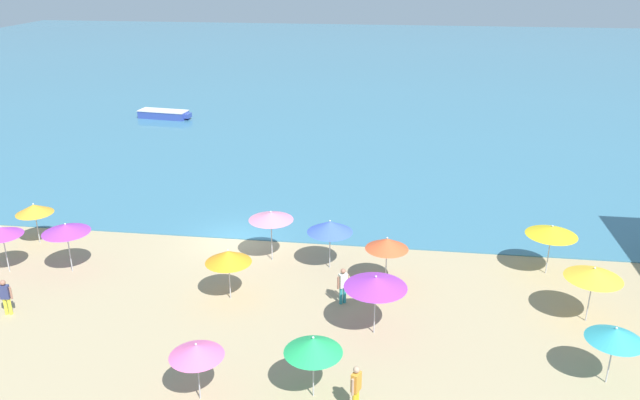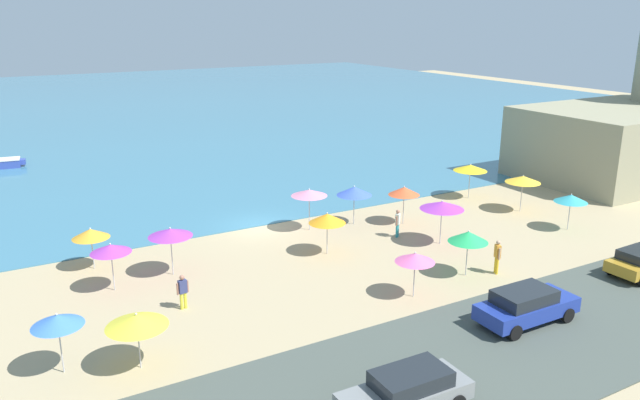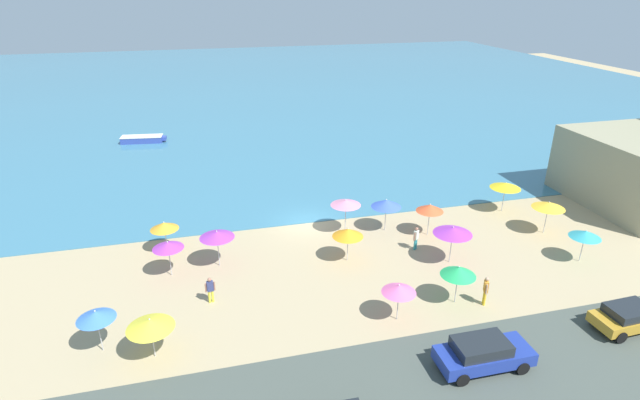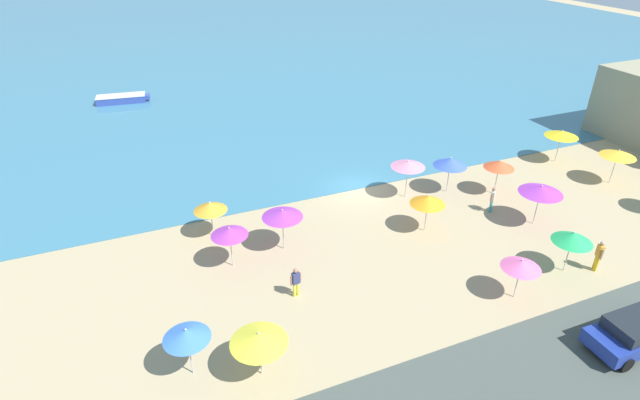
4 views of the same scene
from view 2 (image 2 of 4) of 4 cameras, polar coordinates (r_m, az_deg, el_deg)
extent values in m
plane|color=tan|center=(38.27, -5.53, -2.42)|extent=(160.00, 160.00, 0.00)
cube|color=teal|center=(90.15, -20.30, 7.73)|extent=(150.00, 110.00, 0.05)
cube|color=#444D46|center=(24.44, 12.81, -14.40)|extent=(80.00, 8.00, 0.06)
cylinder|color=#B2B2B7|center=(38.65, 7.63, -0.81)|extent=(0.05, 0.05, 1.91)
cone|color=#E4572D|center=(38.33, 7.70, 0.83)|extent=(1.92, 1.92, 0.49)
sphere|color=silver|center=(38.25, 7.71, 1.23)|extent=(0.08, 0.08, 0.08)
cylinder|color=#B2B2B7|center=(28.95, 8.60, -7.13)|extent=(0.05, 0.05, 1.76)
cone|color=pink|center=(28.55, 8.69, -5.22)|extent=(1.83, 1.83, 0.41)
sphere|color=silver|center=(28.46, 8.71, -4.78)|extent=(0.08, 0.08, 0.08)
cylinder|color=#B2B2B7|center=(33.70, -20.06, -4.56)|extent=(0.05, 0.05, 1.70)
cone|color=gold|center=(33.35, -20.24, -2.89)|extent=(1.86, 1.86, 0.48)
sphere|color=silver|center=(33.27, -20.29, -2.45)|extent=(0.08, 0.08, 0.08)
cylinder|color=#B2B2B7|center=(38.27, 3.12, -0.86)|extent=(0.05, 0.05, 1.91)
cone|color=blue|center=(37.93, 3.14, 0.83)|extent=(2.15, 2.15, 0.53)
sphere|color=silver|center=(37.85, 3.15, 1.27)|extent=(0.08, 0.08, 0.08)
cylinder|color=#B2B2B7|center=(31.68, 13.26, -5.20)|extent=(0.05, 0.05, 1.82)
cone|color=#24B05B|center=(31.29, 13.40, -3.28)|extent=(1.96, 1.96, 0.53)
sphere|color=silver|center=(31.19, 13.44, -2.77)|extent=(0.08, 0.08, 0.08)
cylinder|color=#B2B2B7|center=(33.55, 0.65, -3.49)|extent=(0.05, 0.05, 1.81)
cone|color=orange|center=(33.18, 0.66, -1.68)|extent=(1.99, 1.99, 0.53)
sphere|color=silver|center=(33.09, 0.66, -1.20)|extent=(0.08, 0.08, 0.08)
cylinder|color=#B2B2B7|center=(44.93, 13.49, 1.44)|extent=(0.05, 0.05, 2.02)
cone|color=gold|center=(44.65, 13.59, 2.88)|extent=(2.33, 2.33, 0.42)
sphere|color=silver|center=(44.59, 13.61, 3.18)|extent=(0.08, 0.08, 0.08)
cylinder|color=#B2B2B7|center=(35.62, 10.99, -2.34)|extent=(0.05, 0.05, 2.10)
cone|color=purple|center=(35.25, 11.09, -0.47)|extent=(2.46, 2.46, 0.43)
sphere|color=silver|center=(35.18, 11.12, -0.09)|extent=(0.08, 0.08, 0.08)
cylinder|color=#B2B2B7|center=(42.80, 17.93, 0.31)|extent=(0.05, 0.05, 2.01)
cone|color=yellow|center=(42.50, 18.07, 1.82)|extent=(2.27, 2.27, 0.43)
sphere|color=silver|center=(42.44, 18.10, 2.14)|extent=(0.08, 0.08, 0.08)
cylinder|color=#B2B2B7|center=(24.76, -22.60, -12.43)|extent=(0.05, 0.05, 1.93)
cone|color=#3C73CE|center=(24.26, -22.90, -10.10)|extent=(1.83, 1.83, 0.42)
sphere|color=silver|center=(24.16, -22.96, -9.59)|extent=(0.08, 0.08, 0.08)
cylinder|color=#B2B2B7|center=(31.75, -13.39, -4.91)|extent=(0.05, 0.05, 2.07)
cone|color=purple|center=(31.35, -13.54, -2.91)|extent=(2.18, 2.18, 0.39)
sphere|color=silver|center=(31.27, -13.56, -2.52)|extent=(0.08, 0.08, 0.08)
cylinder|color=#B2B2B7|center=(37.15, -0.99, -1.15)|extent=(0.05, 0.05, 2.19)
cone|color=pink|center=(36.79, -1.00, 0.67)|extent=(2.16, 2.16, 0.38)
sphere|color=silver|center=(36.73, -1.00, 1.00)|extent=(0.08, 0.08, 0.08)
cylinder|color=#B2B2B7|center=(24.19, -16.21, -12.73)|extent=(0.05, 0.05, 1.74)
cone|color=yellow|center=(23.70, -16.42, -10.52)|extent=(2.26, 2.26, 0.45)
sphere|color=silver|center=(23.59, -16.47, -9.97)|extent=(0.08, 0.08, 0.08)
cylinder|color=#B2B2B7|center=(30.78, -18.41, -6.17)|extent=(0.05, 0.05, 1.94)
cone|color=purple|center=(30.38, -18.60, -4.23)|extent=(1.88, 1.88, 0.40)
sphere|color=silver|center=(30.30, -18.64, -3.82)|extent=(0.08, 0.08, 0.08)
cylinder|color=#B2B2B7|center=(40.13, 21.80, -1.32)|extent=(0.05, 0.05, 1.79)
cone|color=teal|center=(39.83, 21.97, 0.14)|extent=(1.94, 1.94, 0.45)
sphere|color=silver|center=(39.76, 22.01, 0.49)|extent=(0.08, 0.08, 0.08)
cylinder|color=teal|center=(36.56, 7.12, -2.74)|extent=(0.14, 0.14, 0.79)
cylinder|color=teal|center=(36.40, 7.04, -2.83)|extent=(0.14, 0.14, 0.79)
cube|color=silver|center=(36.25, 7.12, -1.73)|extent=(0.42, 0.39, 0.63)
sphere|color=#9C6852|center=(36.12, 7.15, -1.06)|extent=(0.22, 0.22, 0.22)
cylinder|color=#9C6852|center=(36.49, 7.22, -1.69)|extent=(0.09, 0.09, 0.56)
cylinder|color=#9C6852|center=(36.05, 7.02, -1.92)|extent=(0.09, 0.09, 0.56)
cylinder|color=gold|center=(32.54, 15.76, -5.72)|extent=(0.14, 0.14, 0.85)
cylinder|color=gold|center=(32.39, 15.88, -5.84)|extent=(0.14, 0.14, 0.85)
cube|color=orange|center=(32.19, 15.93, -4.53)|extent=(0.34, 0.42, 0.67)
sphere|color=tan|center=(32.03, 15.99, -3.76)|extent=(0.22, 0.22, 0.22)
cylinder|color=tan|center=(32.41, 15.76, -4.46)|extent=(0.09, 0.09, 0.60)
cylinder|color=tan|center=(32.00, 16.08, -4.77)|extent=(0.09, 0.09, 0.60)
cylinder|color=yellow|center=(28.40, -12.21, -8.94)|extent=(0.14, 0.14, 0.76)
cylinder|color=yellow|center=(28.33, -12.54, -9.02)|extent=(0.14, 0.14, 0.76)
cube|color=navy|center=(28.08, -12.46, -7.73)|extent=(0.39, 0.27, 0.60)
sphere|color=#9D6854|center=(27.91, -12.51, -6.93)|extent=(0.22, 0.22, 0.22)
cylinder|color=#9D6854|center=(28.19, -12.01, -7.71)|extent=(0.09, 0.09, 0.54)
cylinder|color=#9D6854|center=(28.01, -12.90, -7.94)|extent=(0.09, 0.09, 0.54)
cylinder|color=black|center=(34.21, 25.07, -5.68)|extent=(0.65, 0.24, 0.64)
cube|color=navy|center=(27.73, 18.38, -9.36)|extent=(4.47, 1.83, 0.65)
cube|color=#1E2328|center=(27.33, 18.17, -8.36)|extent=(2.51, 1.59, 0.54)
cylinder|color=black|center=(29.41, 19.16, -8.60)|extent=(0.64, 0.23, 0.64)
cylinder|color=black|center=(28.45, 21.68, -9.75)|extent=(0.64, 0.23, 0.64)
cylinder|color=black|center=(27.37, 14.82, -10.14)|extent=(0.64, 0.23, 0.64)
cylinder|color=black|center=(26.35, 17.38, -11.48)|extent=(0.64, 0.23, 0.64)
cube|color=gray|center=(21.20, 7.75, -17.31)|extent=(4.45, 1.77, 0.60)
cube|color=#1E2328|center=(21.01, 8.31, -15.85)|extent=(2.50, 1.53, 0.53)
cylinder|color=black|center=(22.67, 9.67, -15.84)|extent=(0.64, 0.23, 0.64)
cube|color=#32479D|center=(58.62, -25.52, 3.20)|extent=(0.54, 0.86, 0.39)
cube|color=gray|center=(55.67, 26.52, 4.87)|extent=(17.77, 10.49, 5.49)
camera|label=1|loc=(23.46, 51.93, 14.05)|focal=35.00mm
camera|label=3|loc=(8.39, 67.18, 37.17)|focal=28.00mm
camera|label=4|loc=(8.00, -24.64, 39.90)|focal=28.00mm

